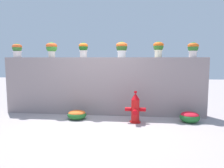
{
  "coord_description": "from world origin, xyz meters",
  "views": [
    {
      "loc": [
        0.9,
        -4.86,
        1.54
      ],
      "look_at": [
        0.27,
        0.87,
        0.87
      ],
      "focal_mm": 35.13,
      "sensor_mm": 36.0,
      "label": 1
    }
  ],
  "objects_px": {
    "potted_plant_3": "(122,48)",
    "flower_bush_right": "(190,117)",
    "fire_hydrant": "(135,109)",
    "flower_bush_left": "(77,114)",
    "potted_plant_0": "(17,49)",
    "potted_plant_2": "(83,48)",
    "potted_plant_5": "(193,48)",
    "potted_plant_4": "(158,47)",
    "potted_plant_1": "(52,48)"
  },
  "relations": [
    {
      "from": "potted_plant_3",
      "to": "flower_bush_left",
      "type": "distance_m",
      "value": 2.11
    },
    {
      "from": "flower_bush_right",
      "to": "potted_plant_5",
      "type": "bearing_deg",
      "value": 74.99
    },
    {
      "from": "potted_plant_4",
      "to": "potted_plant_5",
      "type": "relative_size",
      "value": 1.07
    },
    {
      "from": "potted_plant_4",
      "to": "flower_bush_right",
      "type": "distance_m",
      "value": 1.93
    },
    {
      "from": "potted_plant_1",
      "to": "potted_plant_3",
      "type": "bearing_deg",
      "value": -0.15
    },
    {
      "from": "potted_plant_4",
      "to": "fire_hydrant",
      "type": "relative_size",
      "value": 0.54
    },
    {
      "from": "potted_plant_5",
      "to": "potted_plant_0",
      "type": "bearing_deg",
      "value": -179.99
    },
    {
      "from": "potted_plant_2",
      "to": "potted_plant_5",
      "type": "bearing_deg",
      "value": -0.08
    },
    {
      "from": "potted_plant_0",
      "to": "fire_hydrant",
      "type": "bearing_deg",
      "value": -12.0
    },
    {
      "from": "potted_plant_5",
      "to": "fire_hydrant",
      "type": "relative_size",
      "value": 0.5
    },
    {
      "from": "potted_plant_3",
      "to": "fire_hydrant",
      "type": "relative_size",
      "value": 0.54
    },
    {
      "from": "potted_plant_3",
      "to": "potted_plant_5",
      "type": "relative_size",
      "value": 1.08
    },
    {
      "from": "potted_plant_3",
      "to": "flower_bush_left",
      "type": "height_order",
      "value": "potted_plant_3"
    },
    {
      "from": "potted_plant_1",
      "to": "potted_plant_2",
      "type": "xyz_separation_m",
      "value": [
        0.9,
        -0.02,
        -0.02
      ]
    },
    {
      "from": "potted_plant_1",
      "to": "potted_plant_3",
      "type": "distance_m",
      "value": 1.95
    },
    {
      "from": "potted_plant_2",
      "to": "potted_plant_3",
      "type": "height_order",
      "value": "potted_plant_3"
    },
    {
      "from": "potted_plant_1",
      "to": "flower_bush_right",
      "type": "distance_m",
      "value": 4.06
    },
    {
      "from": "potted_plant_3",
      "to": "potted_plant_5",
      "type": "distance_m",
      "value": 1.84
    },
    {
      "from": "potted_plant_4",
      "to": "fire_hydrant",
      "type": "distance_m",
      "value": 1.76
    },
    {
      "from": "flower_bush_left",
      "to": "potted_plant_0",
      "type": "bearing_deg",
      "value": 162.9
    },
    {
      "from": "flower_bush_left",
      "to": "flower_bush_right",
      "type": "height_order",
      "value": "flower_bush_right"
    },
    {
      "from": "fire_hydrant",
      "to": "potted_plant_2",
      "type": "bearing_deg",
      "value": 153.48
    },
    {
      "from": "potted_plant_2",
      "to": "flower_bush_left",
      "type": "bearing_deg",
      "value": -95.59
    },
    {
      "from": "potted_plant_4",
      "to": "potted_plant_0",
      "type": "bearing_deg",
      "value": -179.66
    },
    {
      "from": "potted_plant_3",
      "to": "potted_plant_4",
      "type": "relative_size",
      "value": 1.01
    },
    {
      "from": "potted_plant_2",
      "to": "flower_bush_right",
      "type": "relative_size",
      "value": 0.84
    },
    {
      "from": "potted_plant_2",
      "to": "potted_plant_4",
      "type": "xyz_separation_m",
      "value": [
        2.01,
        0.02,
        0.01
      ]
    },
    {
      "from": "potted_plant_4",
      "to": "flower_bush_right",
      "type": "bearing_deg",
      "value": -37.93
    },
    {
      "from": "potted_plant_3",
      "to": "flower_bush_right",
      "type": "xyz_separation_m",
      "value": [
        1.7,
        -0.56,
        -1.68
      ]
    },
    {
      "from": "fire_hydrant",
      "to": "flower_bush_left",
      "type": "bearing_deg",
      "value": 174.63
    },
    {
      "from": "potted_plant_2",
      "to": "potted_plant_5",
      "type": "height_order",
      "value": "potted_plant_2"
    },
    {
      "from": "potted_plant_0",
      "to": "potted_plant_2",
      "type": "height_order",
      "value": "potted_plant_2"
    },
    {
      "from": "potted_plant_1",
      "to": "potted_plant_0",
      "type": "bearing_deg",
      "value": -178.59
    },
    {
      "from": "potted_plant_2",
      "to": "flower_bush_left",
      "type": "xyz_separation_m",
      "value": [
        -0.06,
        -0.57,
        -1.69
      ]
    },
    {
      "from": "potted_plant_0",
      "to": "potted_plant_1",
      "type": "xyz_separation_m",
      "value": [
        1.0,
        0.02,
        0.03
      ]
    },
    {
      "from": "potted_plant_5",
      "to": "flower_bush_left",
      "type": "height_order",
      "value": "potted_plant_5"
    },
    {
      "from": "potted_plant_1",
      "to": "potted_plant_4",
      "type": "height_order",
      "value": "potted_plant_1"
    },
    {
      "from": "fire_hydrant",
      "to": "flower_bush_right",
      "type": "relative_size",
      "value": 1.62
    },
    {
      "from": "potted_plant_3",
      "to": "fire_hydrant",
      "type": "bearing_deg",
      "value": -62.19
    },
    {
      "from": "potted_plant_4",
      "to": "flower_bush_right",
      "type": "xyz_separation_m",
      "value": [
        0.73,
        -0.57,
        -1.69
      ]
    },
    {
      "from": "potted_plant_4",
      "to": "potted_plant_3",
      "type": "bearing_deg",
      "value": -179.78
    },
    {
      "from": "potted_plant_4",
      "to": "potted_plant_1",
      "type": "bearing_deg",
      "value": 179.97
    },
    {
      "from": "potted_plant_1",
      "to": "potted_plant_5",
      "type": "relative_size",
      "value": 1.09
    },
    {
      "from": "fire_hydrant",
      "to": "flower_bush_left",
      "type": "xyz_separation_m",
      "value": [
        -1.48,
        0.14,
        -0.22
      ]
    },
    {
      "from": "potted_plant_0",
      "to": "potted_plant_2",
      "type": "distance_m",
      "value": 1.9
    },
    {
      "from": "potted_plant_1",
      "to": "potted_plant_3",
      "type": "height_order",
      "value": "potted_plant_1"
    },
    {
      "from": "potted_plant_5",
      "to": "potted_plant_2",
      "type": "bearing_deg",
      "value": 179.92
    },
    {
      "from": "potted_plant_2",
      "to": "fire_hydrant",
      "type": "bearing_deg",
      "value": -26.52
    },
    {
      "from": "potted_plant_0",
      "to": "potted_plant_2",
      "type": "xyz_separation_m",
      "value": [
        1.9,
        0.0,
        0.01
      ]
    },
    {
      "from": "potted_plant_2",
      "to": "potted_plant_3",
      "type": "xyz_separation_m",
      "value": [
        1.04,
        0.01,
        0.01
      ]
    }
  ]
}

